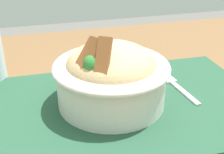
{
  "coord_description": "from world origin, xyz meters",
  "views": [
    {
      "loc": [
        -0.14,
        -0.42,
        1.04
      ],
      "look_at": [
        -0.02,
        -0.0,
        0.81
      ],
      "focal_mm": 48.21,
      "sensor_mm": 36.0,
      "label": 1
    }
  ],
  "objects": [
    {
      "name": "bowl",
      "position": [
        -0.02,
        -0.0,
        0.82
      ],
      "size": [
        0.19,
        0.19,
        0.13
      ],
      "color": "silver",
      "rests_on": "placemat"
    },
    {
      "name": "placemat",
      "position": [
        0.0,
        -0.01,
        0.76
      ],
      "size": [
        0.48,
        0.31,
        0.0
      ],
      "primitive_type": "cube",
      "rotation": [
        0.0,
        0.0,
        -0.02
      ],
      "color": "#1E422D",
      "rests_on": "table"
    },
    {
      "name": "fork",
      "position": [
        0.11,
        0.02,
        0.77
      ],
      "size": [
        0.03,
        0.14,
        0.0
      ],
      "color": "silver",
      "rests_on": "placemat"
    },
    {
      "name": "table",
      "position": [
        0.0,
        0.0,
        0.7
      ],
      "size": [
        1.27,
        0.82,
        0.76
      ],
      "color": "brown",
      "rests_on": "ground_plane"
    }
  ]
}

